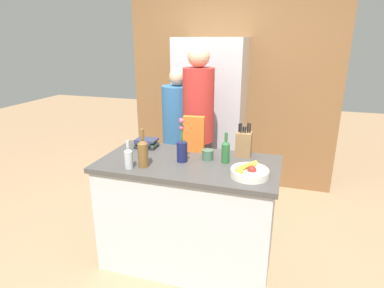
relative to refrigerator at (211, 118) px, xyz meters
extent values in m
plane|color=#A37F5B|center=(0.18, -1.44, -0.94)|extent=(14.00, 14.00, 0.00)
cube|color=silver|center=(0.18, -1.44, -0.50)|extent=(1.38, 0.72, 0.88)
cube|color=#474442|center=(0.18, -1.44, -0.04)|extent=(1.44, 0.75, 0.04)
cube|color=brown|center=(0.18, 0.36, 0.36)|extent=(2.64, 0.12, 2.60)
cube|color=#B7B7BC|center=(0.00, 0.00, 0.00)|extent=(0.80, 0.60, 1.88)
cylinder|color=#B7B7BC|center=(-0.06, -0.31, 0.09)|extent=(0.02, 0.02, 1.03)
cylinder|color=silver|center=(0.68, -1.58, 0.01)|extent=(0.27, 0.27, 0.05)
torus|color=silver|center=(0.68, -1.58, 0.04)|extent=(0.27, 0.27, 0.02)
sphere|color=#99B233|center=(0.62, -1.65, 0.05)|extent=(0.06, 0.06, 0.06)
sphere|color=red|center=(0.70, -1.60, 0.04)|extent=(0.07, 0.07, 0.07)
cylinder|color=yellow|center=(0.67, -1.55, 0.06)|extent=(0.12, 0.15, 0.03)
cube|color=olive|center=(0.57, -1.17, 0.09)|extent=(0.13, 0.11, 0.20)
cylinder|color=black|center=(0.53, -1.17, 0.22)|extent=(0.01, 0.01, 0.08)
cylinder|color=black|center=(0.55, -1.19, 0.22)|extent=(0.01, 0.01, 0.09)
cylinder|color=black|center=(0.57, -1.18, 0.21)|extent=(0.01, 0.01, 0.06)
cylinder|color=black|center=(0.58, -1.18, 0.21)|extent=(0.01, 0.01, 0.06)
cylinder|color=black|center=(0.60, -1.17, 0.22)|extent=(0.01, 0.01, 0.09)
cylinder|color=black|center=(0.62, -1.16, 0.22)|extent=(0.01, 0.01, 0.09)
cylinder|color=#191E4C|center=(0.12, -1.45, 0.07)|extent=(0.08, 0.08, 0.16)
cylinder|color=#477538|center=(0.13, -1.44, 0.23)|extent=(0.01, 0.02, 0.17)
sphere|color=#C64C66|center=(0.13, -1.44, 0.32)|extent=(0.03, 0.03, 0.03)
cylinder|color=#477538|center=(0.13, -1.44, 0.21)|extent=(0.02, 0.01, 0.12)
sphere|color=#C64C66|center=(0.13, -1.43, 0.27)|extent=(0.03, 0.03, 0.03)
cylinder|color=#477538|center=(0.12, -1.44, 0.24)|extent=(0.01, 0.02, 0.18)
sphere|color=#C64C66|center=(0.11, -1.44, 0.33)|extent=(0.03, 0.03, 0.03)
cylinder|color=#477538|center=(0.12, -1.45, 0.20)|extent=(0.01, 0.01, 0.12)
sphere|color=#C64C66|center=(0.12, -1.45, 0.26)|extent=(0.03, 0.03, 0.03)
cylinder|color=#477538|center=(0.13, -1.46, 0.23)|extent=(0.03, 0.01, 0.17)
sphere|color=#C64C66|center=(0.13, -1.46, 0.32)|extent=(0.03, 0.03, 0.03)
cube|color=orange|center=(0.14, -1.18, 0.14)|extent=(0.19, 0.08, 0.31)
cylinder|color=#42664C|center=(0.31, -1.34, 0.02)|extent=(0.09, 0.09, 0.08)
torus|color=#42664C|center=(0.29, -1.29, 0.03)|extent=(0.03, 0.06, 0.06)
cube|color=#232328|center=(-0.30, -1.22, 0.00)|extent=(0.20, 0.15, 0.02)
cube|color=#3D6047|center=(-0.30, -1.21, 0.02)|extent=(0.20, 0.13, 0.02)
cube|color=#2D334C|center=(-0.30, -1.22, 0.04)|extent=(0.17, 0.16, 0.02)
cube|color=#2D334C|center=(-0.29, -1.21, 0.06)|extent=(0.19, 0.14, 0.02)
cylinder|color=#286633|center=(0.46, -1.37, 0.06)|extent=(0.07, 0.07, 0.15)
cone|color=#286633|center=(0.46, -1.37, 0.15)|extent=(0.07, 0.07, 0.03)
cylinder|color=#286633|center=(0.46, -1.37, 0.20)|extent=(0.02, 0.02, 0.06)
cylinder|color=brown|center=(-0.12, -1.63, 0.08)|extent=(0.08, 0.08, 0.19)
cone|color=brown|center=(-0.12, -1.63, 0.19)|extent=(0.08, 0.08, 0.04)
cylinder|color=brown|center=(-0.12, -1.63, 0.24)|extent=(0.03, 0.03, 0.08)
cylinder|color=#B2BCC1|center=(-0.22, -1.70, 0.05)|extent=(0.06, 0.06, 0.14)
cone|color=#B2BCC1|center=(-0.22, -1.70, 0.13)|extent=(0.06, 0.06, 0.03)
cylinder|color=#B2BCC1|center=(-0.22, -1.70, 0.17)|extent=(0.02, 0.02, 0.06)
cube|color=#383842|center=(-0.20, -0.60, -0.56)|extent=(0.29, 0.21, 0.76)
cylinder|color=#2D6093|center=(-0.20, -0.60, 0.14)|extent=(0.35, 0.35, 0.64)
sphere|color=#DBAD89|center=(-0.20, -0.60, 0.55)|extent=(0.18, 0.18, 0.18)
cube|color=#383842|center=(0.05, -0.72, -0.50)|extent=(0.26, 0.19, 0.87)
cylinder|color=red|center=(0.05, -0.72, 0.30)|extent=(0.31, 0.31, 0.73)
sphere|color=#DBAD89|center=(0.05, -0.72, 0.76)|extent=(0.21, 0.21, 0.21)
camera|label=1|loc=(0.91, -3.72, 0.92)|focal=30.00mm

